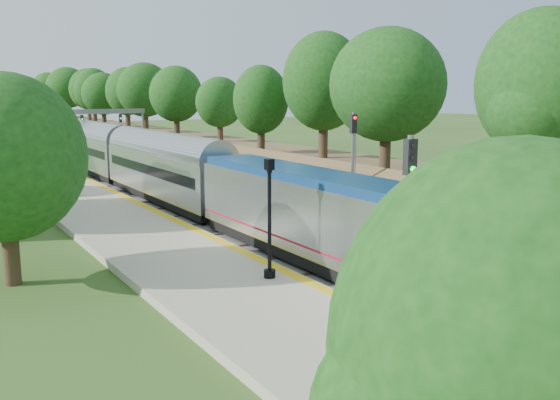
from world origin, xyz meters
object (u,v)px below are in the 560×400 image
lamppost_far (270,225)px  signal_farside (353,158)px  lamppost_mid (510,322)px  signal_platform (408,215)px  train (95,152)px  signal_gantry (106,122)px

lamppost_far → signal_farside: signal_farside is taller
lamppost_mid → lamppost_far: size_ratio=0.92×
lamppost_mid → signal_platform: signal_platform is taller
train → signal_platform: size_ratio=14.76×
signal_platform → lamppost_mid: bearing=-98.3°
train → lamppost_mid: (-3.54, -51.78, 0.26)m
lamppost_far → signal_farside: size_ratio=0.74×
signal_platform → train: bearing=86.5°
signal_gantry → train: signal_gantry is taller
train → signal_platform: signal_platform is taller
lamppost_mid → signal_farside: 21.37m
lamppost_mid → signal_platform: size_ratio=0.72×
signal_gantry → train: size_ratio=0.09×
signal_gantry → signal_platform: 52.16m
lamppost_mid → train: bearing=86.1°
train → lamppost_far: 39.91m
train → signal_platform: bearing=-93.5°
signal_platform → signal_farside: bearing=57.9°
lamppost_far → signal_gantry: bearing=82.5°
train → lamppost_far: size_ratio=18.89×
signal_gantry → train: bearing=-118.7°
signal_platform → signal_gantry: bearing=84.1°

